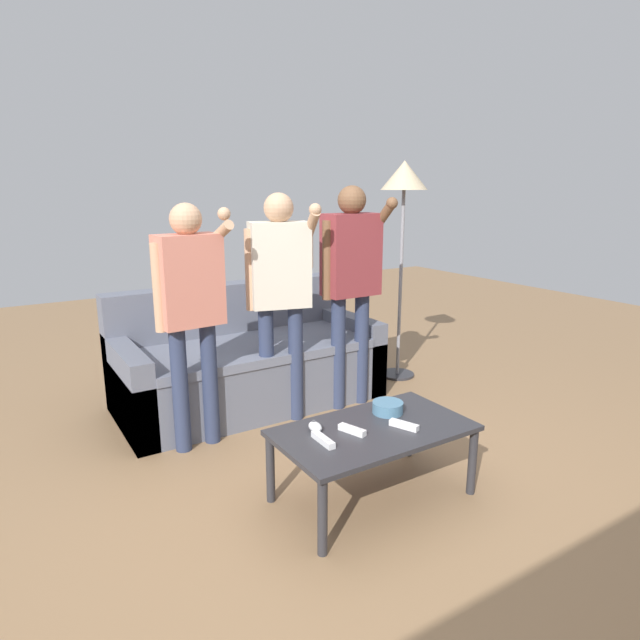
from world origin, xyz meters
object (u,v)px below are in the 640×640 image
Objects in this scene: game_remote_wand_near at (404,425)px; game_remote_wand_far at (323,440)px; couch at (247,363)px; player_left at (190,299)px; snack_bowl at (388,407)px; coffee_table at (373,436)px; floor_lamp at (404,190)px; player_center at (280,282)px; game_remote_nunchuk at (315,427)px; player_right at (351,271)px; game_remote_wand_spare at (352,430)px.

game_remote_wand_far is (-0.43, 0.08, -0.00)m from game_remote_wand_near.
player_left reaches higher than couch.
player_left reaches higher than snack_bowl.
floor_lamp reaches higher than coffee_table.
snack_bowl is 0.11× the size of player_left.
player_center reaches higher than game_remote_wand_far.
player_center is at bearing -167.65° from floor_lamp.
player_center is at bearing 71.13° from game_remote_nunchuk.
coffee_table is 0.30m from game_remote_nunchuk.
player_left is (-1.86, -0.33, -0.60)m from floor_lamp.
couch is 0.80m from player_center.
floor_lamp is at bearing 10.15° from player_left.
snack_bowl reaches higher than coffee_table.
player_right is at bearing 49.62° from game_remote_wand_far.
game_remote_wand_spare is at bearing -161.98° from snack_bowl.
player_left is at bearing -138.35° from couch.
player_right is at bearing -2.19° from player_center.
player_right is 1.37m from game_remote_wand_near.
couch reaches higher than coffee_table.
game_remote_wand_spare is (0.43, -1.01, -0.52)m from player_left.
game_remote_wand_near is at bearing -104.83° from snack_bowl.
player_center is at bearing 86.73° from coffee_table.
player_right is 1.51m from game_remote_wand_far.
player_center is 0.97× the size of player_right.
player_right reaches higher than player_left.
game_remote_wand_far is at bearing -104.53° from game_remote_nunchuk.
snack_bowl is at bearing 18.02° from game_remote_wand_spare.
player_right reaches higher than coffee_table.
snack_bowl is 1.12m from player_center.
game_remote_wand_spare is (0.18, 0.01, 0.00)m from game_remote_wand_far.
player_right is (0.60, -0.46, 0.69)m from couch.
game_remote_wand_spare is (-0.12, 0.01, 0.06)m from coffee_table.
couch is 1.23× the size of player_center.
coffee_table is 0.14m from game_remote_wand_spare.
snack_bowl is at bearing 31.72° from coffee_table.
couch is at bearing 96.73° from snack_bowl.
player_right is at bearing 47.15° from game_remote_nunchuk.
player_left reaches higher than game_remote_nunchuk.
game_remote_wand_near is at bearing -58.29° from player_left.
game_remote_wand_far is (-0.03, -0.12, -0.01)m from game_remote_nunchuk.
couch is at bearing 89.61° from coffee_table.
player_center is (-1.24, -0.27, -0.57)m from floor_lamp.
game_remote_wand_spare is at bearing 174.46° from coffee_table.
game_remote_wand_near and game_remote_wand_spare have the same top height.
player_center is 9.14× the size of game_remote_wand_far.
game_remote_nunchuk reaches higher than game_remote_wand_near.
game_remote_wand_far is at bearing 169.59° from game_remote_wand_near.
player_right is 10.18× the size of game_remote_wand_near.
snack_bowl is 0.09× the size of floor_lamp.
game_remote_wand_spare is (-0.30, -0.10, -0.01)m from snack_bowl.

